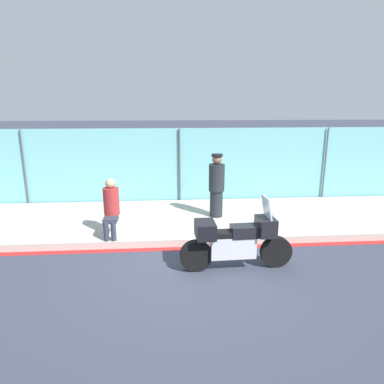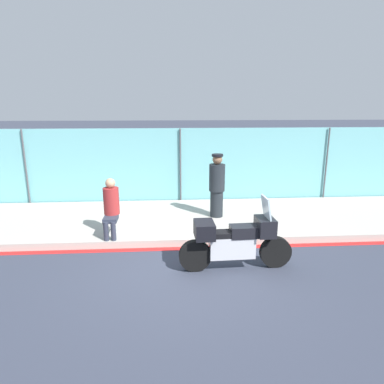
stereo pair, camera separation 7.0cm
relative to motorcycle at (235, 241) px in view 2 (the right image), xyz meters
The scene contains 7 objects.
ground_plane 1.06m from the motorcycle, behind, with size 120.00×120.00×0.00m, color #333847.
sidewalk 2.90m from the motorcycle, 107.81° to the left, with size 34.12×3.25×0.17m.
curb_paint_stripe 1.45m from the motorcycle, 130.98° to the left, with size 34.12×0.18×0.01m.
storefront_fence 4.56m from the motorcycle, 101.15° to the left, with size 32.41×0.17×2.38m.
motorcycle is the anchor object (origin of this frame).
officer_standing 2.72m from the motorcycle, 89.56° to the left, with size 0.41×0.41×1.67m.
person_seated_on_curb 3.00m from the motorcycle, 148.82° to the left, with size 0.35×0.66×1.31m.
Camera 2 is at (-0.35, -6.12, 3.10)m, focal length 32.00 mm.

